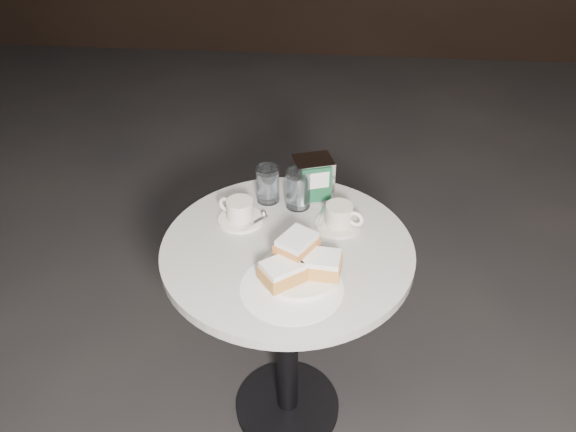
% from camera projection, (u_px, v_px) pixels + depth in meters
% --- Properties ---
extents(ground, '(7.00, 7.00, 0.00)m').
position_uv_depth(ground, '(288.00, 408.00, 1.99)').
color(ground, black).
rests_on(ground, ground).
extents(cafe_table, '(0.70, 0.70, 0.74)m').
position_uv_depth(cafe_table, '(287.00, 297.00, 1.67)').
color(cafe_table, black).
rests_on(cafe_table, ground).
extents(sugar_spill, '(0.27, 0.27, 0.00)m').
position_uv_depth(sugar_spill, '(292.00, 287.00, 1.41)').
color(sugar_spill, white).
rests_on(sugar_spill, cafe_table).
extents(beignet_plate, '(0.26, 0.26, 0.10)m').
position_uv_depth(beignet_plate, '(300.00, 264.00, 1.43)').
color(beignet_plate, silver).
rests_on(beignet_plate, cafe_table).
extents(coffee_cup_left, '(0.18, 0.18, 0.07)m').
position_uv_depth(coffee_cup_left, '(240.00, 212.00, 1.62)').
color(coffee_cup_left, white).
rests_on(coffee_cup_left, cafe_table).
extents(coffee_cup_right, '(0.17, 0.17, 0.07)m').
position_uv_depth(coffee_cup_right, '(339.00, 217.00, 1.60)').
color(coffee_cup_right, beige).
rests_on(coffee_cup_right, cafe_table).
extents(water_glass_left, '(0.09, 0.09, 0.11)m').
position_uv_depth(water_glass_left, '(268.00, 185.00, 1.69)').
color(water_glass_left, silver).
rests_on(water_glass_left, cafe_table).
extents(water_glass_right, '(0.09, 0.09, 0.12)m').
position_uv_depth(water_glass_right, '(298.00, 189.00, 1.67)').
color(water_glass_right, white).
rests_on(water_glass_right, cafe_table).
extents(napkin_dispenser, '(0.14, 0.12, 0.13)m').
position_uv_depth(napkin_dispenser, '(313.00, 179.00, 1.70)').
color(napkin_dispenser, silver).
rests_on(napkin_dispenser, cafe_table).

